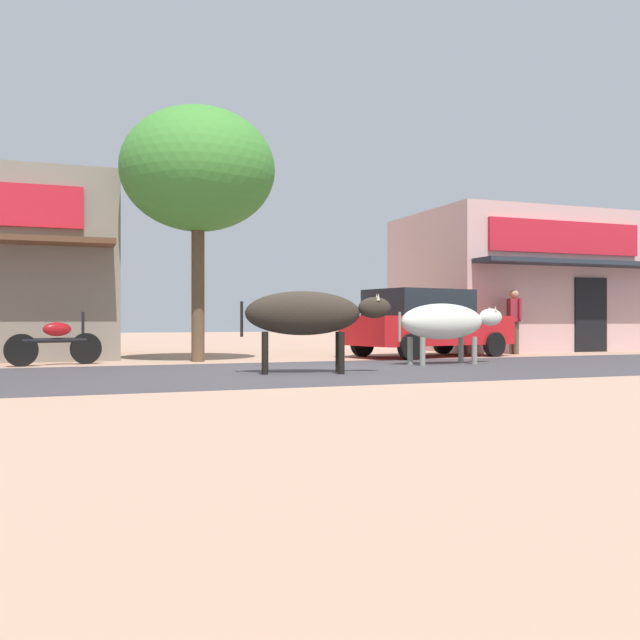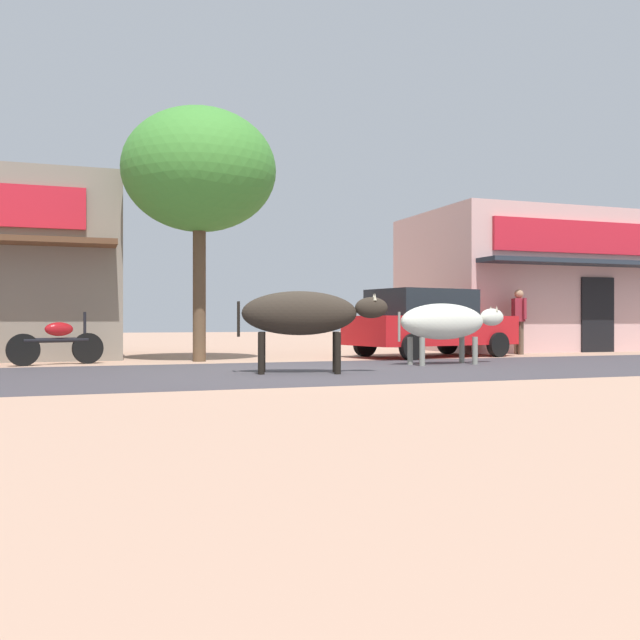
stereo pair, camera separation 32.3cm
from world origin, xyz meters
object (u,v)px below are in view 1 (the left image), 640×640
at_px(parked_hatchback_car, 425,322).
at_px(parked_motorcycle, 56,341).
at_px(cow_near_brown, 306,314).
at_px(pedestrian_by_shop, 514,316).
at_px(roadside_tree, 198,171).
at_px(cow_far_dark, 445,322).

relative_size(parked_hatchback_car, parked_motorcycle, 2.40).
height_order(cow_near_brown, pedestrian_by_shop, pedestrian_by_shop).
distance_m(parked_motorcycle, cow_near_brown, 5.47).
xyz_separation_m(parked_motorcycle, cow_near_brown, (3.98, -3.73, 0.53)).
distance_m(roadside_tree, parked_motorcycle, 4.66).
bearing_deg(roadside_tree, parked_motorcycle, -175.65).
height_order(parked_motorcycle, cow_far_dark, cow_far_dark).
distance_m(parked_hatchback_car, cow_far_dark, 2.96).
relative_size(parked_motorcycle, cow_far_dark, 0.73).
xyz_separation_m(parked_hatchback_car, cow_far_dark, (-1.07, -2.76, 0.02)).
bearing_deg(cow_near_brown, cow_far_dark, 20.30).
bearing_deg(roadside_tree, cow_near_brown, -74.39).
relative_size(cow_near_brown, pedestrian_by_shop, 1.47).
distance_m(roadside_tree, cow_near_brown, 5.16).
bearing_deg(pedestrian_by_shop, cow_near_brown, -149.40).
distance_m(parked_hatchback_car, parked_motorcycle, 8.49).
relative_size(parked_hatchback_car, pedestrian_by_shop, 2.58).
bearing_deg(parked_hatchback_car, roadside_tree, -179.16).
distance_m(cow_near_brown, cow_far_dark, 3.66).
height_order(cow_near_brown, cow_far_dark, cow_near_brown).
distance_m(roadside_tree, parked_hatchback_car, 6.50).
xyz_separation_m(roadside_tree, parked_hatchback_car, (5.60, 0.08, -3.29)).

